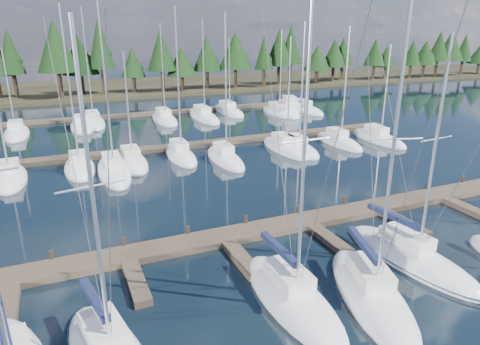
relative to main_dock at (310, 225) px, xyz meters
name	(u,v)px	position (x,y,z in m)	size (l,w,h in m)	color
ground	(237,172)	(0.00, 12.64, -0.20)	(260.00, 260.00, 0.00)	black
far_shore	(130,87)	(0.00, 72.64, 0.10)	(220.00, 30.00, 0.60)	#322E1C
main_dock	(310,225)	(0.00, 0.00, 0.00)	(44.00, 6.13, 0.90)	brown
back_docks	(181,126)	(0.00, 32.23, 0.00)	(50.00, 21.80, 0.40)	brown
front_sailboat_2	(292,297)	(-5.24, -6.73, 0.10)	(2.83, 8.46, 15.09)	white
front_sailboat_3	(371,294)	(-1.49, -8.06, 0.09)	(5.21, 9.23, 15.13)	white
front_sailboat_4	(410,257)	(2.93, -6.07, 0.08)	(3.84, 9.68, 13.46)	white
back_sailboat_rows	(195,133)	(0.57, 27.51, 0.06)	(44.10, 32.78, 16.00)	white
motor_yacht_right	(289,111)	(17.95, 34.99, 0.29)	(5.34, 9.44, 4.48)	white
tree_line	(121,56)	(-2.57, 62.80, 7.23)	(185.68, 11.83, 13.88)	black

